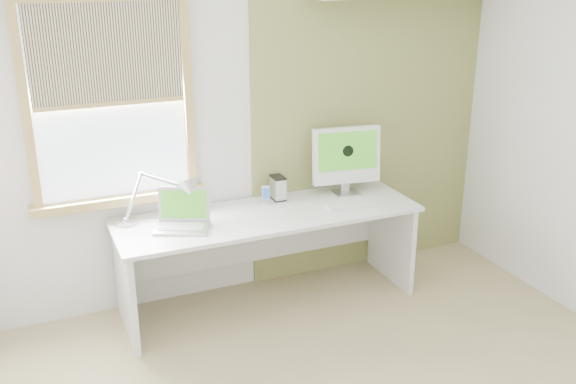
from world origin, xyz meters
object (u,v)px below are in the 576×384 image
desk_lamp (178,194)px  desk (266,235)px  imac (346,157)px  laptop (183,218)px  external_drive (278,188)px

desk_lamp → desk: bearing=-5.1°
desk → imac: 0.87m
laptop → imac: (1.33, 0.15, 0.23)m
imac → laptop: bearing=-173.5°
desk_lamp → imac: imac is taller
desk → laptop: bearing=-175.0°
external_drive → imac: bearing=-8.2°
desk_lamp → imac: bearing=1.8°
laptop → external_drive: laptop is taller
desk → external_drive: 0.38m
desk → external_drive: (0.17, 0.17, 0.29)m
desk_lamp → laptop: size_ratio=1.44×
desk_lamp → laptop: (-0.00, -0.11, -0.13)m
desk → desk_lamp: size_ratio=3.48×
imac → desk: bearing=-172.2°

